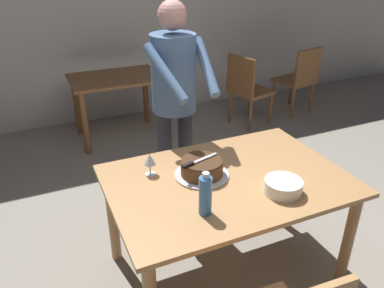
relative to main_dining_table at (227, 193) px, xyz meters
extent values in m
plane|color=gray|center=(0.00, 0.00, -0.64)|extent=(14.00, 14.00, 0.00)
cube|color=silver|center=(0.00, 3.10, 0.71)|extent=(10.00, 0.12, 2.70)
cube|color=tan|center=(0.00, 0.00, 0.09)|extent=(1.46, 0.99, 0.03)
cylinder|color=tan|center=(0.65, -0.42, -0.28)|extent=(0.07, 0.07, 0.72)
cylinder|color=tan|center=(-0.65, 0.42, -0.28)|extent=(0.07, 0.07, 0.72)
cylinder|color=tan|center=(0.65, 0.42, -0.28)|extent=(0.07, 0.07, 0.72)
cylinder|color=silver|center=(-0.13, 0.10, 0.11)|extent=(0.34, 0.34, 0.01)
cylinder|color=brown|center=(-0.13, 0.10, 0.16)|extent=(0.26, 0.26, 0.09)
cylinder|color=#432A18|center=(-0.13, 0.10, 0.21)|extent=(0.25, 0.25, 0.01)
cube|color=silver|center=(-0.11, 0.10, 0.22)|extent=(0.20, 0.07, 0.00)
cube|color=black|center=(-0.24, 0.07, 0.22)|extent=(0.08, 0.05, 0.02)
cylinder|color=white|center=(0.22, -0.26, 0.11)|extent=(0.22, 0.22, 0.01)
cylinder|color=white|center=(0.22, -0.26, 0.12)|extent=(0.22, 0.22, 0.01)
cylinder|color=white|center=(0.22, -0.26, 0.13)|extent=(0.22, 0.22, 0.01)
cylinder|color=white|center=(0.22, -0.26, 0.14)|extent=(0.22, 0.22, 0.01)
cylinder|color=white|center=(0.22, -0.26, 0.15)|extent=(0.22, 0.22, 0.01)
cylinder|color=white|center=(0.22, -0.26, 0.16)|extent=(0.22, 0.22, 0.01)
cylinder|color=white|center=(0.22, -0.26, 0.17)|extent=(0.22, 0.22, 0.01)
cylinder|color=white|center=(0.22, -0.26, 0.18)|extent=(0.22, 0.22, 0.01)
cylinder|color=silver|center=(-0.42, 0.24, 0.11)|extent=(0.07, 0.07, 0.00)
cylinder|color=silver|center=(-0.42, 0.24, 0.15)|extent=(0.01, 0.01, 0.07)
cone|color=silver|center=(-0.42, 0.24, 0.22)|extent=(0.08, 0.08, 0.07)
cylinder|color=#387AC6|center=(-0.28, -0.25, 0.22)|extent=(0.07, 0.07, 0.22)
cylinder|color=silver|center=(-0.28, -0.25, 0.34)|extent=(0.04, 0.04, 0.03)
cylinder|color=#2D2D38|center=(0.02, 0.73, -0.17)|extent=(0.11, 0.11, 0.95)
cylinder|color=#2D2D38|center=(-0.15, 0.71, -0.17)|extent=(0.11, 0.11, 0.95)
cylinder|color=#4C6B93|center=(-0.07, 0.72, 0.58)|extent=(0.32, 0.32, 0.55)
sphere|color=tan|center=(-0.07, 0.72, 0.98)|extent=(0.20, 0.20, 0.20)
cylinder|color=#4C6B93|center=(0.11, 0.55, 0.65)|extent=(0.11, 0.42, 0.34)
cylinder|color=#4C6B93|center=(-0.20, 0.52, 0.65)|extent=(0.20, 0.42, 0.34)
cube|color=brown|center=(-0.12, 2.40, 0.08)|extent=(1.00, 0.70, 0.03)
cylinder|color=brown|center=(-0.55, 2.13, -0.29)|extent=(0.07, 0.07, 0.71)
cylinder|color=brown|center=(0.30, 2.13, -0.29)|extent=(0.07, 0.07, 0.71)
cylinder|color=brown|center=(-0.55, 2.68, -0.29)|extent=(0.07, 0.07, 0.71)
cylinder|color=brown|center=(0.30, 2.68, -0.29)|extent=(0.07, 0.07, 0.71)
cube|color=brown|center=(2.26, 2.25, -0.21)|extent=(0.51, 0.51, 0.04)
cylinder|color=brown|center=(2.04, 2.40, -0.44)|extent=(0.04, 0.04, 0.41)
cylinder|color=brown|center=(2.40, 2.47, -0.44)|extent=(0.04, 0.04, 0.41)
cylinder|color=brown|center=(2.11, 2.04, -0.44)|extent=(0.04, 0.04, 0.41)
cylinder|color=brown|center=(2.47, 2.11, -0.44)|extent=(0.04, 0.04, 0.41)
cube|color=brown|center=(2.30, 2.05, 0.03)|extent=(0.44, 0.11, 0.45)
cube|color=brown|center=(1.50, 2.11, -0.21)|extent=(0.54, 0.54, 0.04)
cylinder|color=brown|center=(1.63, 2.33, -0.44)|extent=(0.04, 0.04, 0.41)
cylinder|color=brown|center=(1.73, 1.98, -0.44)|extent=(0.04, 0.04, 0.41)
cylinder|color=brown|center=(1.28, 2.24, -0.44)|extent=(0.04, 0.04, 0.41)
cylinder|color=brown|center=(1.37, 1.89, -0.44)|extent=(0.04, 0.04, 0.41)
cube|color=brown|center=(1.31, 2.06, 0.03)|extent=(0.14, 0.43, 0.45)
camera|label=1|loc=(-1.00, -1.73, 1.36)|focal=35.62mm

